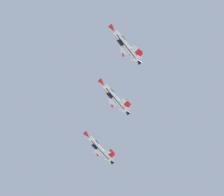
# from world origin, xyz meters

# --- Properties ---
(fighter_jet_lead) EXTENTS (13.17, 11.28, 7.52)m
(fighter_jet_lead) POSITION_xyz_m (19.06, 46.38, 131.98)
(fighter_jet_lead) COLOR white
(fighter_jet_left_wing) EXTENTS (13.17, 11.28, 7.05)m
(fighter_jet_left_wing) POSITION_xyz_m (19.79, 64.89, 131.26)
(fighter_jet_left_wing) COLOR white
(fighter_jet_right_wing) EXTENTS (13.17, 11.28, 7.00)m
(fighter_jet_right_wing) POSITION_xyz_m (19.02, 85.39, 130.63)
(fighter_jet_right_wing) COLOR white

